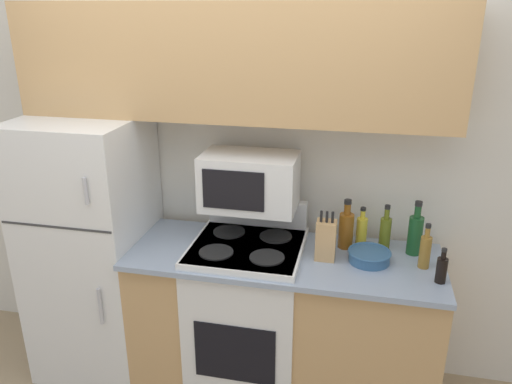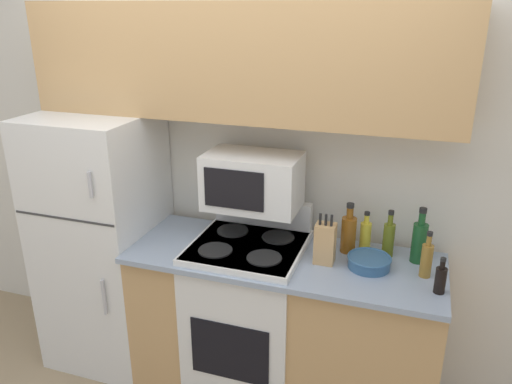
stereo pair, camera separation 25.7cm
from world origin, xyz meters
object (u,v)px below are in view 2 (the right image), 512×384
microwave (253,181)px  bottle_cooking_spray (365,235)px  knife_block (325,243)px  bowl (369,262)px  bottle_wine_green (419,241)px  bottle_vinegar (427,259)px  stove (248,315)px  refrigerator (103,241)px  bottle_olive_oil (389,238)px  bottle_whiskey (349,233)px  bottle_soy_sauce (440,279)px

microwave → bottle_cooking_spray: microwave is taller
knife_block → bowl: bearing=4.0°
bottle_wine_green → bottle_vinegar: 0.15m
stove → knife_block: knife_block is taller
bowl → bottle_wine_green: 0.29m
refrigerator → microwave: bearing=5.6°
bottle_olive_oil → bottle_wine_green: bearing=-5.5°
knife_block → stove: bearing=179.3°
knife_block → bottle_vinegar: 0.50m
microwave → bowl: 0.75m
microwave → bottle_whiskey: size_ratio=1.84×
refrigerator → bottle_olive_oil: size_ratio=6.11×
stove → bottle_whiskey: bearing=16.6°
bottle_whiskey → bottle_wine_green: bearing=0.5°
bottle_soy_sauce → knife_block: bearing=168.0°
bottle_whiskey → bottle_cooking_spray: bottle_whiskey is taller
microwave → bottle_wine_green: bearing=1.9°
stove → refrigerator: bearing=178.0°
bottle_whiskey → microwave: bearing=-177.1°
bottle_whiskey → bowl: bearing=-47.5°
bottle_vinegar → microwave: bearing=172.9°
knife_block → bottle_vinegar: size_ratio=1.14×
knife_block → bottle_whiskey: 0.19m
microwave → bottle_soy_sauce: size_ratio=2.86×
refrigerator → bowl: refrigerator is taller
refrigerator → bottle_wine_green: 1.86m
knife_block → bowl: size_ratio=1.22×
bottle_cooking_spray → bottle_vinegar: bearing=-32.3°
microwave → bottle_wine_green: size_ratio=1.72×
bottle_soy_sauce → bottle_olive_oil: 0.40m
microwave → bottle_whiskey: (0.53, 0.03, -0.24)m
refrigerator → knife_block: 1.40m
bottle_soy_sauce → bottle_whiskey: bearing=149.2°
bottle_whiskey → bottle_cooking_spray: size_ratio=1.27×
bottle_cooking_spray → bowl: bearing=-76.8°
stove → bottle_cooking_spray: bearing=19.4°
bottle_wine_green → refrigerator: bearing=-176.2°
knife_block → bottle_whiskey: (0.10, 0.16, 0.00)m
knife_block → bottle_olive_oil: knife_block is taller
microwave → knife_block: (0.44, -0.13, -0.24)m
bottle_wine_green → bottle_olive_oil: bottle_wine_green is taller
refrigerator → bottle_whiskey: refrigerator is taller
refrigerator → knife_block: size_ratio=5.82×
knife_block → bottle_cooking_spray: 0.28m
stove → bottle_wine_green: size_ratio=3.69×
bottle_whiskey → bottle_olive_oil: size_ratio=1.08×
bottle_whiskey → refrigerator: bearing=-175.4°
refrigerator → microwave: size_ratio=3.08×
refrigerator → bottle_wine_green: (1.84, 0.12, 0.23)m
refrigerator → bowl: 1.62m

